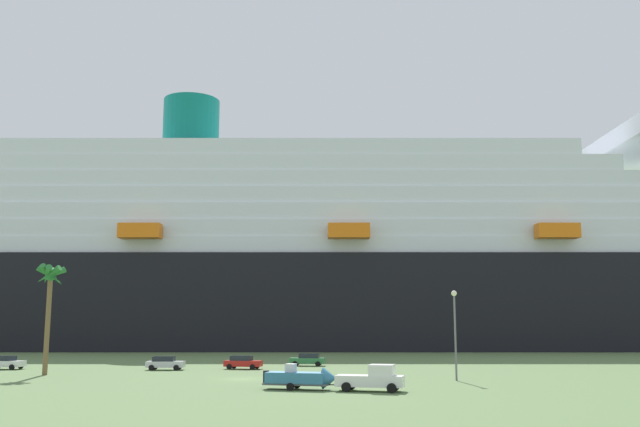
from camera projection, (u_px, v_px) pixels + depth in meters
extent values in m
plane|color=#567042|center=(288.00, 362.00, 98.76)|extent=(600.00, 600.00, 0.00)
cube|color=black|center=(346.00, 304.00, 147.25)|extent=(231.12, 58.10, 18.88)
cube|color=white|center=(345.00, 252.00, 148.98)|extent=(203.53, 52.50, 3.35)
cube|color=white|center=(324.00, 237.00, 149.50)|extent=(195.81, 51.38, 3.35)
cube|color=white|center=(303.00, 222.00, 150.03)|extent=(188.01, 50.05, 3.35)
cube|color=white|center=(283.00, 207.00, 150.55)|extent=(180.86, 48.49, 3.35)
cube|color=white|center=(262.00, 192.00, 151.07)|extent=(168.74, 46.47, 3.35)
cube|color=white|center=(241.00, 177.00, 151.60)|extent=(158.49, 44.87, 3.35)
cube|color=white|center=(221.00, 162.00, 152.12)|extent=(151.41, 43.71, 3.35)
cylinder|color=#0C7266|center=(191.00, 128.00, 153.35)|extent=(13.61, 13.61, 12.41)
cube|color=orange|center=(140.00, 231.00, 131.71)|extent=(8.29, 4.02, 2.80)
cube|color=orange|center=(349.00, 231.00, 131.68)|extent=(8.29, 4.02, 2.80)
cube|color=orange|center=(557.00, 231.00, 131.66)|extent=(8.29, 4.02, 2.80)
cube|color=white|center=(370.00, 381.00, 57.07)|extent=(5.83, 2.77, 0.90)
cube|color=white|center=(382.00, 370.00, 56.96)|extent=(2.26, 2.11, 0.90)
cube|color=#26333F|center=(390.00, 371.00, 56.79)|extent=(0.34, 1.68, 0.63)
cylinder|color=black|center=(395.00, 386.00, 57.48)|extent=(0.83, 0.39, 0.80)
cylinder|color=black|center=(392.00, 388.00, 55.57)|extent=(0.83, 0.39, 0.80)
cylinder|color=black|center=(351.00, 385.00, 58.39)|extent=(0.83, 0.39, 0.80)
cylinder|color=black|center=(346.00, 387.00, 56.47)|extent=(0.83, 0.39, 0.80)
cube|color=#595960|center=(296.00, 384.00, 58.54)|extent=(5.80, 2.58, 0.16)
cube|color=#595960|center=(334.00, 385.00, 57.74)|extent=(1.83, 0.38, 0.10)
cylinder|color=black|center=(297.00, 385.00, 59.54)|extent=(0.66, 0.31, 0.64)
cylinder|color=black|center=(290.00, 387.00, 57.62)|extent=(0.66, 0.31, 0.64)
cube|color=teal|center=(296.00, 378.00, 58.62)|extent=(5.32, 2.71, 0.90)
cone|color=teal|center=(330.00, 378.00, 57.91)|extent=(1.44, 1.96, 1.81)
cube|color=silver|center=(291.00, 368.00, 58.87)|extent=(0.93, 1.10, 0.70)
cube|color=black|center=(266.00, 377.00, 59.29)|extent=(0.43, 0.55, 1.10)
cylinder|color=brown|center=(48.00, 325.00, 75.14)|extent=(0.54, 0.54, 10.68)
cone|color=#287233|center=(54.00, 275.00, 76.01)|extent=(1.14, 3.03, 2.34)
cone|color=#287233|center=(54.00, 275.00, 76.20)|extent=(2.50, 2.85, 1.98)
cone|color=#287233|center=(52.00, 276.00, 76.38)|extent=(2.82, 0.97, 2.61)
cone|color=#287233|center=(50.00, 276.00, 76.34)|extent=(2.86, 2.27, 2.27)
cone|color=#287233|center=(47.00, 275.00, 76.03)|extent=(0.73, 2.84, 2.53)
cone|color=#287233|center=(47.00, 275.00, 75.79)|extent=(2.32, 2.83, 2.27)
cone|color=#287233|center=(48.00, 275.00, 75.60)|extent=(3.09, 1.02, 2.18)
cone|color=#287233|center=(52.00, 275.00, 75.67)|extent=(2.73, 2.63, 2.01)
sphere|color=#287233|center=(51.00, 276.00, 75.97)|extent=(1.10, 1.10, 1.10)
cylinder|color=slate|center=(455.00, 338.00, 67.81)|extent=(0.20, 0.20, 8.26)
sphere|color=#F9F2CC|center=(454.00, 293.00, 68.49)|extent=(0.56, 0.56, 0.56)
cube|color=red|center=(243.00, 363.00, 83.67)|extent=(4.62, 2.23, 0.70)
cube|color=#1E232D|center=(242.00, 358.00, 83.81)|extent=(2.65, 1.86, 0.55)
cylinder|color=black|center=(257.00, 366.00, 84.18)|extent=(0.68, 0.29, 0.66)
cylinder|color=black|center=(252.00, 367.00, 82.45)|extent=(0.68, 0.29, 0.66)
cylinder|color=black|center=(234.00, 366.00, 84.78)|extent=(0.68, 0.29, 0.66)
cylinder|color=black|center=(229.00, 367.00, 83.04)|extent=(0.68, 0.29, 0.66)
cube|color=#2D723F|center=(307.00, 361.00, 89.72)|extent=(4.56, 1.90, 0.70)
cube|color=#1E232D|center=(309.00, 356.00, 89.79)|extent=(2.56, 1.69, 0.55)
cylinder|color=black|center=(295.00, 364.00, 88.93)|extent=(0.66, 0.23, 0.66)
cylinder|color=black|center=(297.00, 363.00, 90.74)|extent=(0.66, 0.23, 0.66)
cylinder|color=black|center=(318.00, 364.00, 88.59)|extent=(0.66, 0.23, 0.66)
cylinder|color=black|center=(319.00, 363.00, 90.39)|extent=(0.66, 0.23, 0.66)
cube|color=white|center=(5.00, 364.00, 83.28)|extent=(4.54, 2.01, 0.70)
cube|color=#1E232D|center=(4.00, 358.00, 83.41)|extent=(2.56, 1.78, 0.55)
cylinder|color=black|center=(21.00, 366.00, 84.00)|extent=(0.66, 0.23, 0.66)
cylinder|color=black|center=(12.00, 367.00, 82.10)|extent=(0.66, 0.23, 0.66)
cube|color=silver|center=(166.00, 364.00, 82.19)|extent=(4.61, 2.33, 0.70)
cube|color=#1E232D|center=(164.00, 359.00, 82.28)|extent=(2.65, 1.93, 0.55)
cylinder|color=black|center=(179.00, 367.00, 83.05)|extent=(0.68, 0.29, 0.66)
cylinder|color=black|center=(176.00, 368.00, 81.23)|extent=(0.68, 0.29, 0.66)
cylinder|color=black|center=(155.00, 367.00, 83.04)|extent=(0.68, 0.29, 0.66)
cylinder|color=black|center=(151.00, 368.00, 81.21)|extent=(0.68, 0.29, 0.66)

